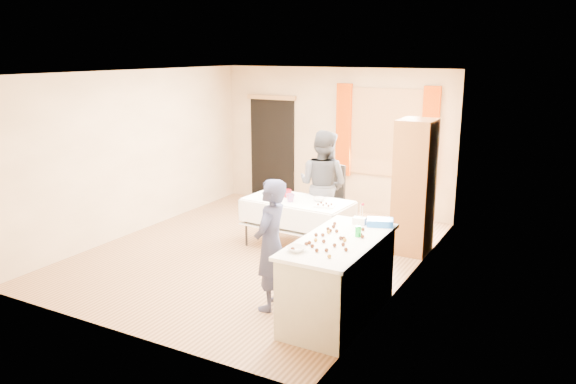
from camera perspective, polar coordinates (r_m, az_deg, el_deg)
The scene contains 29 objects.
floor at distance 8.34m, azimuth -3.25°, elevation -6.17°, with size 4.50×5.50×0.02m, color #9E7047.
ceiling at distance 7.83m, azimuth -3.52°, elevation 12.12°, with size 4.50×5.50×0.02m, color white.
wall_back at distance 10.39m, azimuth 4.72°, elevation 5.34°, with size 4.50×0.02×2.60m, color tan.
wall_front at distance 5.89m, azimuth -17.70°, elevation -2.15°, with size 4.50×0.02×2.60m, color tan.
wall_left at distance 9.36m, azimuth -15.24°, elevation 3.91°, with size 0.02×5.50×2.60m, color tan.
wall_right at distance 7.08m, azimuth 12.36°, elevation 0.87°, with size 0.02×5.50×2.60m, color tan.
window_frame at distance 9.97m, azimuth 9.94°, elevation 5.96°, with size 1.32×0.06×1.52m, color olive.
window_pane at distance 9.95m, azimuth 9.91°, elevation 5.95°, with size 1.20×0.02×1.40m, color white.
curtain_left at distance 10.19m, azimuth 5.67°, elevation 6.29°, with size 0.28×0.06×1.65m, color #AC3500.
curtain_right at distance 9.70m, azimuth 14.22°, elevation 5.52°, with size 0.28×0.06×1.65m, color #AC3500.
doorway at distance 11.00m, azimuth -1.59°, elevation 4.29°, with size 0.95×0.04×2.00m, color black.
door_lintel at distance 10.84m, azimuth -1.71°, elevation 9.58°, with size 1.05×0.06×0.08m, color olive.
cabinet at distance 8.29m, azimuth 12.71°, elevation 0.51°, with size 0.50×0.60×1.96m, color brown.
counter at distance 6.26m, azimuth 5.16°, elevation -8.76°, with size 0.79×1.67×0.91m.
party_table at distance 8.36m, azimuth 0.99°, elevation -2.81°, with size 1.63×0.90×0.75m.
chair at distance 9.23m, azimuth 3.93°, elevation -1.96°, with size 0.57×0.57×1.10m.
girl at distance 6.36m, azimuth -1.76°, elevation -5.39°, with size 0.42×0.59×1.52m, color #242646.
woman at distance 8.74m, azimuth 3.55°, elevation 0.73°, with size 0.89×0.72×1.72m, color black.
soda_can at distance 6.19m, azimuth 7.13°, elevation -3.98°, with size 0.07×0.07×0.12m, color #119D2E.
mixing_bowl at distance 5.72m, azimuth 0.86°, elevation -5.79°, with size 0.23×0.23×0.05m, color white.
foam_block at distance 6.64m, azimuth 7.26°, elevation -2.92°, with size 0.15×0.10×0.08m, color white.
blue_basket at distance 6.61m, azimuth 9.33°, elevation -3.06°, with size 0.30×0.20×0.08m, color blue.
pitcher at distance 8.41m, azimuth -1.89°, elevation 0.21°, with size 0.11×0.11×0.22m, color silver.
cup_red at distance 8.41m, azimuth -0.13°, elevation -0.14°, with size 0.18×0.18×0.12m, color #AE1423.
cup_rainbow at distance 8.15m, azimuth 0.24°, elevation -0.60°, with size 0.16×0.16×0.12m, color red.
small_bowl at distance 8.21m, azimuth 3.14°, elevation -0.74°, with size 0.20×0.20×0.05m, color white.
pastry_tray at distance 7.93m, azimuth 3.75°, elevation -1.41°, with size 0.28×0.20×0.02m, color white.
bottle at distance 8.71m, azimuth -1.42°, elevation 0.59°, with size 0.09×0.09×0.18m, color white.
cake_balls at distance 6.04m, azimuth 4.50°, elevation -4.77°, with size 0.52×1.05×0.04m.
Camera 1 is at (4.15, -6.63, 2.89)m, focal length 35.00 mm.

